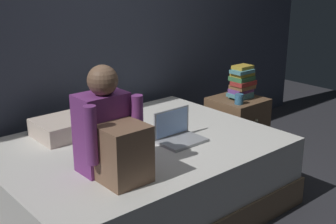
{
  "coord_description": "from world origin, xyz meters",
  "views": [
    {
      "loc": [
        -1.94,
        -2.06,
        1.71
      ],
      "look_at": [
        -0.08,
        0.1,
        0.78
      ],
      "focal_mm": 47.63,
      "sensor_mm": 36.0,
      "label": 1
    }
  ],
  "objects_px": {
    "nightstand": "(237,127)",
    "mug": "(239,99)",
    "bed": "(137,177)",
    "book_stack": "(242,83)",
    "pillow": "(74,125)",
    "laptop": "(178,134)",
    "person_sitting": "(111,135)"
  },
  "relations": [
    {
      "from": "nightstand",
      "to": "mug",
      "type": "distance_m",
      "value": 0.37
    },
    {
      "from": "bed",
      "to": "book_stack",
      "type": "relative_size",
      "value": 6.62
    },
    {
      "from": "book_stack",
      "to": "mug",
      "type": "relative_size",
      "value": 3.36
    },
    {
      "from": "bed",
      "to": "pillow",
      "type": "bearing_deg",
      "value": 118.39
    },
    {
      "from": "pillow",
      "to": "mug",
      "type": "distance_m",
      "value": 1.47
    },
    {
      "from": "bed",
      "to": "mug",
      "type": "distance_m",
      "value": 1.22
    },
    {
      "from": "bed",
      "to": "laptop",
      "type": "height_order",
      "value": "laptop"
    },
    {
      "from": "bed",
      "to": "mug",
      "type": "bearing_deg",
      "value": 3.0
    },
    {
      "from": "book_stack",
      "to": "mug",
      "type": "distance_m",
      "value": 0.22
    },
    {
      "from": "bed",
      "to": "book_stack",
      "type": "bearing_deg",
      "value": 7.24
    },
    {
      "from": "book_stack",
      "to": "nightstand",
      "type": "bearing_deg",
      "value": 155.09
    },
    {
      "from": "laptop",
      "to": "pillow",
      "type": "distance_m",
      "value": 0.79
    },
    {
      "from": "pillow",
      "to": "book_stack",
      "type": "xyz_separation_m",
      "value": [
        1.57,
        -0.28,
        0.12
      ]
    },
    {
      "from": "nightstand",
      "to": "mug",
      "type": "bearing_deg",
      "value": -137.31
    },
    {
      "from": "person_sitting",
      "to": "laptop",
      "type": "relative_size",
      "value": 2.05
    },
    {
      "from": "person_sitting",
      "to": "bed",
      "type": "bearing_deg",
      "value": 36.49
    },
    {
      "from": "laptop",
      "to": "book_stack",
      "type": "xyz_separation_m",
      "value": [
        1.08,
        0.34,
        0.13
      ]
    },
    {
      "from": "laptop",
      "to": "pillow",
      "type": "height_order",
      "value": "laptop"
    },
    {
      "from": "bed",
      "to": "mug",
      "type": "xyz_separation_m",
      "value": [
        1.17,
        0.06,
        0.35
      ]
    },
    {
      "from": "bed",
      "to": "book_stack",
      "type": "height_order",
      "value": "book_stack"
    },
    {
      "from": "book_stack",
      "to": "bed",
      "type": "bearing_deg",
      "value": -172.76
    },
    {
      "from": "mug",
      "to": "pillow",
      "type": "bearing_deg",
      "value": 164.63
    },
    {
      "from": "bed",
      "to": "laptop",
      "type": "relative_size",
      "value": 6.25
    },
    {
      "from": "bed",
      "to": "nightstand",
      "type": "bearing_deg",
      "value": 7.94
    },
    {
      "from": "bed",
      "to": "pillow",
      "type": "xyz_separation_m",
      "value": [
        -0.24,
        0.45,
        0.33
      ]
    },
    {
      "from": "person_sitting",
      "to": "book_stack",
      "type": "xyz_separation_m",
      "value": [
        1.74,
        0.47,
        -0.07
      ]
    },
    {
      "from": "person_sitting",
      "to": "mug",
      "type": "relative_size",
      "value": 7.28
    },
    {
      "from": "pillow",
      "to": "book_stack",
      "type": "relative_size",
      "value": 1.85
    },
    {
      "from": "nightstand",
      "to": "mug",
      "type": "relative_size",
      "value": 6.28
    },
    {
      "from": "book_stack",
      "to": "person_sitting",
      "type": "bearing_deg",
      "value": -164.79
    },
    {
      "from": "nightstand",
      "to": "laptop",
      "type": "relative_size",
      "value": 1.77
    },
    {
      "from": "laptop",
      "to": "mug",
      "type": "height_order",
      "value": "laptop"
    }
  ]
}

